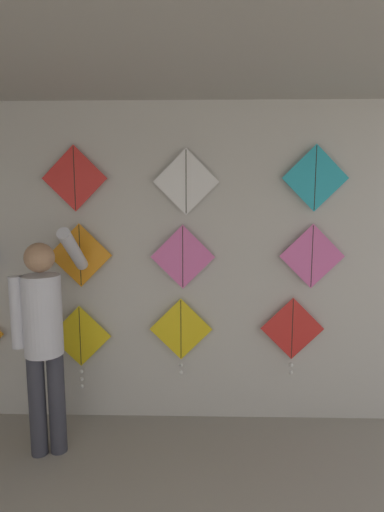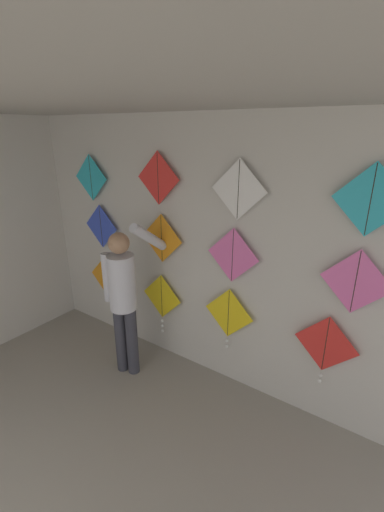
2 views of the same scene
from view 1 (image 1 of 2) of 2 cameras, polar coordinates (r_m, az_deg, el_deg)
name	(u,v)px [view 1 (image 1 of 2)]	position (r m, az deg, el deg)	size (l,w,h in m)	color
back_panel	(134,266)	(3.57, -8.25, -1.44)	(5.45, 0.06, 2.80)	beige
shopkeeper	(44,330)	(3.28, -20.40, -9.83)	(0.44, 0.66, 1.78)	#383842
kite_1	(80,341)	(3.75, -15.67, -11.55)	(0.55, 0.04, 0.76)	yellow
kite_2	(181,332)	(3.57, -1.59, -10.80)	(0.55, 0.04, 0.69)	yellow
kite_3	(292,331)	(3.66, 14.12, -10.41)	(0.55, 0.04, 0.69)	red
kite_5	(80,255)	(3.57, -15.69, 0.09)	(0.55, 0.01, 0.55)	orange
kite_6	(183,257)	(3.42, -1.33, -0.15)	(0.55, 0.01, 0.55)	pink
kite_7	(312,256)	(3.54, 16.77, -0.04)	(0.55, 0.01, 0.55)	pink
kite_9	(74,178)	(3.55, -16.44, 10.59)	(0.55, 0.01, 0.55)	red
kite_10	(186,182)	(3.38, -0.86, 10.55)	(0.55, 0.01, 0.55)	white
kite_11	(315,178)	(3.51, 17.21, 10.59)	(0.55, 0.01, 0.55)	#28B2C6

